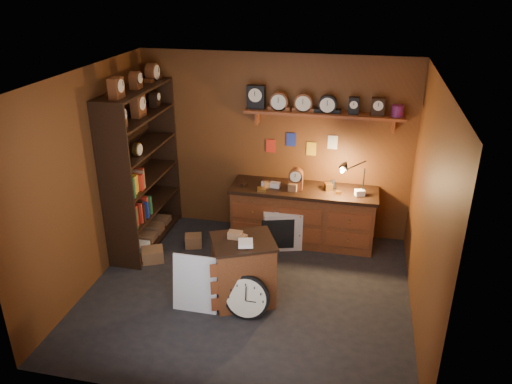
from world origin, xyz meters
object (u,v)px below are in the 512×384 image
object	(u,v)px
workbench	(303,212)
low_cabinet	(243,268)
big_round_clock	(247,297)
shelving_unit	(139,162)

from	to	relation	value
workbench	low_cabinet	xyz separation A→B (m)	(-0.51, -1.63, -0.02)
workbench	big_round_clock	bearing A→B (deg)	-101.54
shelving_unit	big_round_clock	xyz separation A→B (m)	(1.89, -1.44, -0.99)
workbench	low_cabinet	world-z (taller)	workbench
workbench	big_round_clock	size ratio (longest dim) A/B	3.91
big_round_clock	workbench	bearing A→B (deg)	78.46
shelving_unit	workbench	bearing A→B (deg)	12.21
big_round_clock	shelving_unit	bearing A→B (deg)	142.62
shelving_unit	workbench	world-z (taller)	shelving_unit
shelving_unit	big_round_clock	size ratio (longest dim) A/B	4.76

